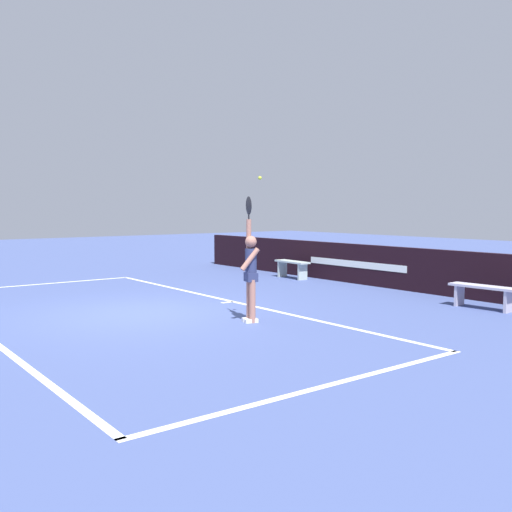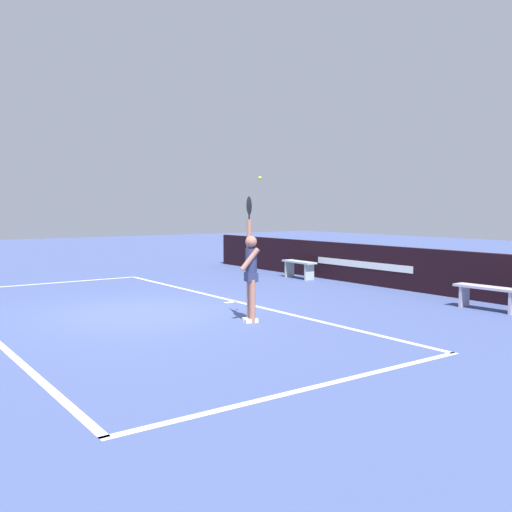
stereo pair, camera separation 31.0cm
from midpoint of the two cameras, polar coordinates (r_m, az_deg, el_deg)
The scene contains 7 objects.
ground_plane at distance 11.63m, azimuth -12.44°, elevation -5.60°, with size 60.00×60.00×0.00m, color #415087.
court_lines at distance 11.52m, azimuth -13.66°, elevation -5.72°, with size 11.34×5.28×0.00m.
back_wall at distance 15.66m, azimuth 10.72°, elevation -0.90°, with size 15.00×0.18×1.09m.
tennis_player at distance 10.35m, azimuth -1.40°, elevation -1.49°, with size 0.44×0.40×2.31m.
tennis_ball at distance 10.13m, azimuth -0.49°, elevation 7.82°, with size 0.06×0.06×0.06m.
courtside_bench_near at distance 16.91m, azimuth 3.12°, elevation -0.96°, with size 1.29×0.42×0.52m.
courtside_bench_far at distance 12.61m, azimuth 21.14°, elevation -3.32°, with size 1.43×0.43×0.49m.
Camera 1 is at (10.29, -4.94, 2.07)m, focal length 39.97 mm.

